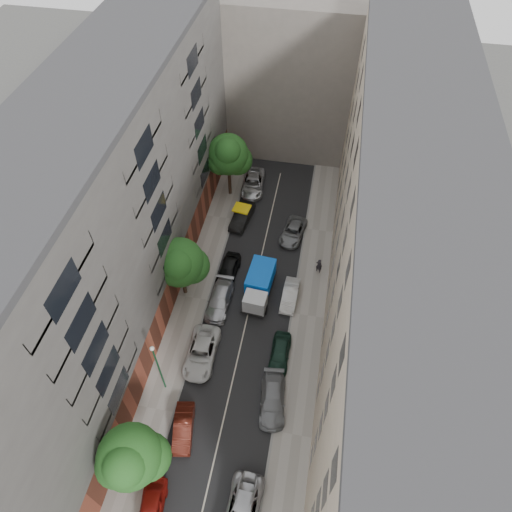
% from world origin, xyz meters
% --- Properties ---
extents(ground, '(120.00, 120.00, 0.00)m').
position_xyz_m(ground, '(0.00, 0.00, 0.00)').
color(ground, '#4C4C49').
rests_on(ground, ground).
extents(road_surface, '(8.00, 44.00, 0.02)m').
position_xyz_m(road_surface, '(0.00, 0.00, 0.01)').
color(road_surface, black).
rests_on(road_surface, ground).
extents(sidewalk_left, '(3.00, 44.00, 0.15)m').
position_xyz_m(sidewalk_left, '(-5.50, 0.00, 0.07)').
color(sidewalk_left, gray).
rests_on(sidewalk_left, ground).
extents(sidewalk_right, '(3.00, 44.00, 0.15)m').
position_xyz_m(sidewalk_right, '(5.50, 0.00, 0.07)').
color(sidewalk_right, gray).
rests_on(sidewalk_right, ground).
extents(building_left, '(8.00, 44.00, 20.00)m').
position_xyz_m(building_left, '(-11.00, 0.00, 10.00)').
color(building_left, '#4B4846').
rests_on(building_left, ground).
extents(building_right, '(8.00, 44.00, 20.00)m').
position_xyz_m(building_right, '(11.00, 0.00, 10.00)').
color(building_right, '#C3AE97').
rests_on(building_right, ground).
extents(building_endcap, '(18.00, 12.00, 18.00)m').
position_xyz_m(building_endcap, '(0.00, 28.00, 9.00)').
color(building_endcap, slate).
rests_on(building_endcap, ground).
extents(tarp_truck, '(2.55, 5.62, 2.53)m').
position_xyz_m(tarp_truck, '(0.60, 1.69, 1.39)').
color(tarp_truck, black).
rests_on(tarp_truck, ground).
extents(car_left_0, '(2.18, 4.41, 1.44)m').
position_xyz_m(car_left_0, '(-3.40, -18.02, 0.72)').
color(car_left_0, maroon).
rests_on(car_left_0, ground).
extents(car_left_1, '(2.08, 4.21, 1.33)m').
position_xyz_m(car_left_1, '(-2.80, -12.23, 0.66)').
color(car_left_1, '#4A170E').
rests_on(car_left_1, ground).
extents(car_left_2, '(2.55, 5.40, 1.49)m').
position_xyz_m(car_left_2, '(-3.07, -5.80, 0.75)').
color(car_left_2, silver).
rests_on(car_left_2, ground).
extents(car_left_3, '(2.10, 5.00, 1.44)m').
position_xyz_m(car_left_3, '(-2.80, -0.20, 0.72)').
color(car_left_3, '#AFB0B4').
rests_on(car_left_3, ground).
extents(car_left_4, '(2.01, 4.50, 1.50)m').
position_xyz_m(car_left_4, '(-2.80, 3.40, 0.75)').
color(car_left_4, black).
rests_on(car_left_4, ground).
extents(car_left_5, '(2.25, 4.75, 1.51)m').
position_xyz_m(car_left_5, '(-2.96, 11.00, 0.75)').
color(car_left_5, black).
rests_on(car_left_5, ground).
extents(car_left_6, '(2.89, 5.54, 1.49)m').
position_xyz_m(car_left_6, '(-2.80, 16.60, 0.75)').
color(car_left_6, '#B7B8BD').
rests_on(car_left_6, ground).
extents(car_right_0, '(2.51, 5.17, 1.42)m').
position_xyz_m(car_right_0, '(2.80, -17.00, 0.71)').
color(car_right_0, '#AEAFB3').
rests_on(car_right_0, ground).
extents(car_right_1, '(2.53, 5.08, 1.42)m').
position_xyz_m(car_right_1, '(3.60, -8.80, 0.71)').
color(car_right_1, slate).
rests_on(car_right_1, ground).
extents(car_right_2, '(1.67, 4.11, 1.40)m').
position_xyz_m(car_right_2, '(3.56, -4.60, 0.70)').
color(car_right_2, black).
rests_on(car_right_2, ground).
extents(car_right_3, '(1.53, 4.05, 1.32)m').
position_xyz_m(car_right_3, '(3.59, 1.60, 0.66)').
color(car_right_3, silver).
rests_on(car_right_3, ground).
extents(car_right_4, '(2.82, 4.84, 1.27)m').
position_xyz_m(car_right_4, '(2.80, 9.80, 0.63)').
color(car_right_4, slate).
rests_on(car_right_4, ground).
extents(tree_near, '(4.64, 4.26, 7.65)m').
position_xyz_m(tree_near, '(-4.50, -16.23, 5.32)').
color(tree_near, '#382619').
rests_on(tree_near, sidewalk_left).
extents(tree_mid, '(4.87, 4.52, 6.73)m').
position_xyz_m(tree_mid, '(-6.30, 0.43, 4.49)').
color(tree_mid, '#382619').
rests_on(tree_mid, sidewalk_left).
extents(tree_far, '(4.84, 4.49, 7.96)m').
position_xyz_m(tree_far, '(-5.12, 14.97, 5.51)').
color(tree_far, '#382619').
rests_on(tree_far, sidewalk_left).
extents(lamp_post, '(0.36, 0.36, 6.63)m').
position_xyz_m(lamp_post, '(-5.32, -9.07, 4.22)').
color(lamp_post, '#17532F').
rests_on(lamp_post, sidewalk_left).
extents(pedestrian, '(0.75, 0.63, 1.77)m').
position_xyz_m(pedestrian, '(5.93, 5.36, 1.03)').
color(pedestrian, black).
rests_on(pedestrian, sidewalk_right).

